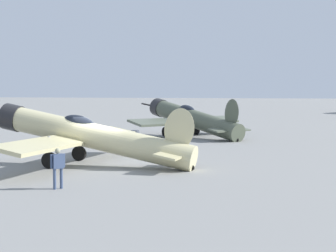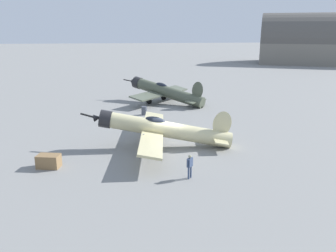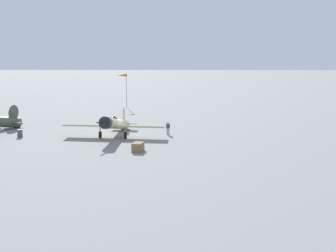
{
  "view_description": "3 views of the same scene",
  "coord_description": "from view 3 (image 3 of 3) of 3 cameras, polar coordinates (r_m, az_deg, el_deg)",
  "views": [
    {
      "loc": [
        -9.46,
        26.36,
        3.93
      ],
      "look_at": [
        -2.1,
        -7.1,
        1.6
      ],
      "focal_mm": 58.99,
      "sensor_mm": 36.0,
      "label": 1
    },
    {
      "loc": [
        3.28,
        27.91,
        9.46
      ],
      "look_at": [
        0.0,
        -0.0,
        1.8
      ],
      "focal_mm": 38.9,
      "sensor_mm": 36.0,
      "label": 2
    },
    {
      "loc": [
        53.72,
        7.17,
        10.26
      ],
      "look_at": [
        -0.66,
        6.4,
        1.1
      ],
      "focal_mm": 47.19,
      "sensor_mm": 36.0,
      "label": 3
    }
  ],
  "objects": [
    {
      "name": "fuel_drum",
      "position": [
        56.53,
        -18.59,
        -0.91
      ],
      "size": [
        0.65,
        0.65,
        0.95
      ],
      "color": "#474C56",
      "rests_on": "ground_plane"
    },
    {
      "name": "ground_crew_mechanic",
      "position": [
        55.17,
        0.0,
        -0.13
      ],
      "size": [
        0.45,
        0.5,
        1.61
      ],
      "rotation": [
        0.0,
        0.0,
        2.43
      ],
      "color": "#384766",
      "rests_on": "ground_plane"
    },
    {
      "name": "equipment_crate",
      "position": [
        46.18,
        -3.9,
        -2.71
      ],
      "size": [
        1.7,
        1.28,
        0.92
      ],
      "rotation": [
        0.0,
        0.0,
        2.93
      ],
      "color": "olive",
      "rests_on": "ground_plane"
    },
    {
      "name": "windsock_mast",
      "position": [
        81.27,
        -5.91,
        6.34
      ],
      "size": [
        1.65,
        1.79,
        6.32
      ],
      "color": "gray",
      "rests_on": "ground_plane"
    },
    {
      "name": "airplane_foreground",
      "position": [
        54.39,
        -6.84,
        0.28
      ],
      "size": [
        12.22,
        12.4,
        3.23
      ],
      "rotation": [
        0.0,
        0.0,
        6.18
      ],
      "color": "beige",
      "rests_on": "ground_plane"
    },
    {
      "name": "ground_plane",
      "position": [
        55.16,
        -6.68,
        -1.22
      ],
      "size": [
        400.0,
        400.0,
        0.0
      ],
      "primitive_type": "plane",
      "color": "gray"
    }
  ]
}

